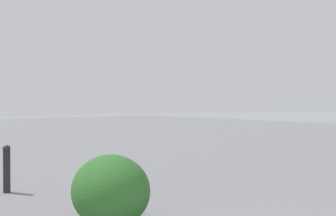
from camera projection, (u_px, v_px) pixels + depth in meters
name	position (u px, v px, depth m)	size (l,w,h in m)	color
bollard_near	(7.00, 168.00, 6.31)	(0.13, 0.13, 0.83)	#232328
shrub_low	(111.00, 191.00, 4.58)	(1.07, 0.96, 0.91)	#2D6628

